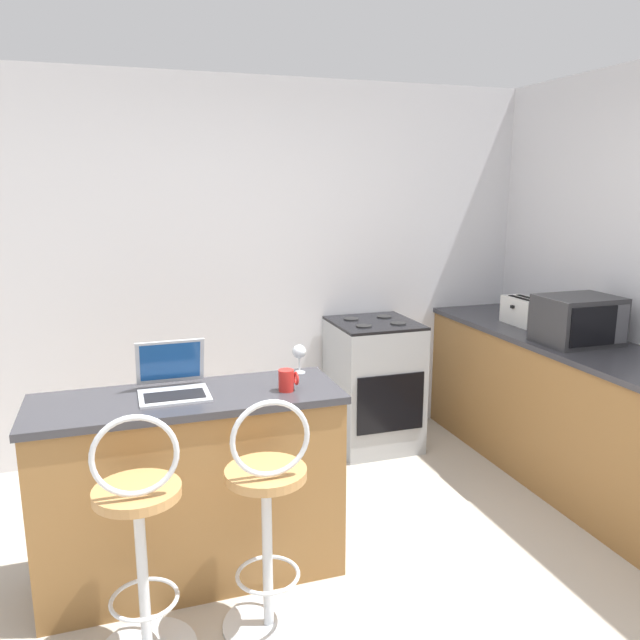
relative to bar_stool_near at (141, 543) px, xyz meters
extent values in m
cube|color=silver|center=(0.83, 2.04, 0.79)|extent=(12.00, 0.06, 2.60)
cube|color=olive|center=(0.25, 0.49, -0.07)|extent=(1.40, 0.48, 0.89)
cube|color=#333338|center=(0.25, 0.49, 0.40)|extent=(1.43, 0.51, 0.03)
cube|color=olive|center=(2.67, 0.59, -0.07)|extent=(0.62, 2.83, 0.89)
cube|color=#333338|center=(2.67, 0.59, 0.40)|extent=(0.65, 2.86, 0.03)
cylinder|color=silver|center=(0.00, 0.02, -0.15)|extent=(0.04, 0.04, 0.70)
torus|color=silver|center=(0.00, 0.02, -0.26)|extent=(0.28, 0.28, 0.02)
cylinder|color=#B7844C|center=(0.00, 0.02, 0.21)|extent=(0.34, 0.34, 0.04)
torus|color=silver|center=(0.00, -0.08, 0.40)|extent=(0.32, 0.02, 0.32)
cylinder|color=silver|center=(0.51, 0.02, -0.50)|extent=(0.40, 0.40, 0.02)
cylinder|color=silver|center=(0.51, 0.02, -0.15)|extent=(0.04, 0.04, 0.70)
torus|color=silver|center=(0.51, 0.02, -0.26)|extent=(0.28, 0.28, 0.02)
cylinder|color=#B7844C|center=(0.51, 0.02, 0.21)|extent=(0.34, 0.34, 0.04)
torus|color=silver|center=(0.51, -0.08, 0.40)|extent=(0.32, 0.02, 0.32)
cube|color=#B7BABF|center=(0.20, 0.50, 0.42)|extent=(0.32, 0.25, 0.01)
cube|color=black|center=(0.20, 0.48, 0.43)|extent=(0.27, 0.14, 0.00)
cube|color=#B7BABF|center=(0.20, 0.63, 0.54)|extent=(0.32, 0.09, 0.23)
cube|color=#19478C|center=(0.20, 0.63, 0.55)|extent=(0.28, 0.07, 0.19)
cube|color=#2D2D30|center=(2.64, 0.73, 0.56)|extent=(0.46, 0.35, 0.29)
cube|color=black|center=(2.60, 0.55, 0.56)|extent=(0.32, 0.01, 0.23)
cube|color=#4C4C51|center=(2.80, 0.55, 0.56)|extent=(0.09, 0.01, 0.23)
cube|color=silver|center=(2.64, 1.27, 0.51)|extent=(0.16, 0.32, 0.19)
cube|color=black|center=(2.61, 1.27, 0.60)|extent=(0.04, 0.22, 0.00)
cube|color=black|center=(2.68, 1.27, 0.60)|extent=(0.04, 0.22, 0.00)
cube|color=black|center=(2.55, 1.27, 0.55)|extent=(0.02, 0.02, 0.02)
cube|color=#9EA3A8|center=(1.70, 1.69, -0.06)|extent=(0.58, 0.60, 0.91)
cube|color=black|center=(1.70, 1.38, -0.09)|extent=(0.49, 0.01, 0.41)
cube|color=black|center=(1.70, 1.69, 0.40)|extent=(0.58, 0.60, 0.02)
cylinder|color=black|center=(1.57, 1.57, 0.42)|extent=(0.11, 0.11, 0.01)
cylinder|color=black|center=(1.83, 1.57, 0.42)|extent=(0.11, 0.11, 0.01)
cylinder|color=black|center=(1.57, 1.81, 0.42)|extent=(0.11, 0.11, 0.01)
cylinder|color=black|center=(1.83, 1.81, 0.42)|extent=(0.11, 0.11, 0.01)
cylinder|color=silver|center=(0.85, 0.67, 0.42)|extent=(0.06, 0.06, 0.00)
cylinder|color=silver|center=(0.85, 0.67, 0.46)|extent=(0.01, 0.01, 0.08)
sphere|color=silver|center=(0.85, 0.67, 0.53)|extent=(0.07, 0.07, 0.07)
cylinder|color=red|center=(0.71, 0.41, 0.47)|extent=(0.07, 0.07, 0.10)
torus|color=red|center=(0.76, 0.41, 0.47)|extent=(0.01, 0.07, 0.07)
camera|label=1|loc=(-0.02, -2.30, 1.37)|focal=35.00mm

